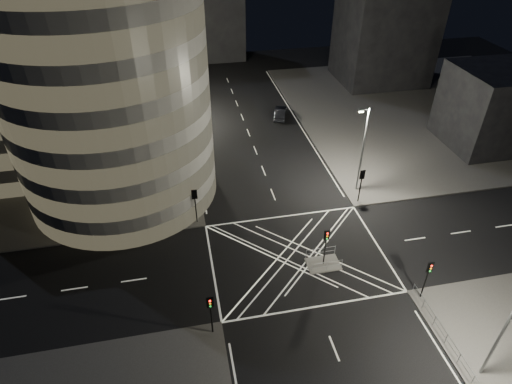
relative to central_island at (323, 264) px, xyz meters
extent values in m
plane|color=black|center=(-2.00, 1.50, -0.07)|extent=(120.00, 120.00, 0.00)
cube|color=#4B4946|center=(-31.00, 28.50, 0.00)|extent=(42.00, 42.00, 0.15)
cube|color=#4B4946|center=(27.00, 28.50, 0.00)|extent=(42.00, 42.00, 0.15)
cube|color=slate|center=(0.00, 0.00, 0.00)|extent=(3.00, 2.00, 0.15)
cylinder|color=#98968F|center=(-18.00, 15.50, 12.57)|extent=(20.00, 20.00, 25.00)
cube|color=#98968F|center=(-28.00, 25.50, 12.57)|extent=(20.00, 18.00, 25.00)
cube|color=#98968F|center=(-24.00, 43.50, 11.07)|extent=(24.00, 16.00, 22.00)
cube|color=black|center=(24.00, 41.50, 7.58)|extent=(14.00, 12.00, 15.00)
cube|color=black|center=(28.00, 17.50, 5.08)|extent=(10.00, 10.00, 10.00)
cube|color=black|center=(-6.00, 59.50, 8.93)|extent=(18.00, 8.00, 18.00)
cylinder|color=black|center=(-12.50, 10.50, 1.84)|extent=(0.32, 0.32, 3.53)
ellipsoid|color=black|center=(-12.50, 10.50, 4.97)|extent=(4.97, 4.97, 5.72)
cylinder|color=black|center=(-12.50, 16.50, 1.77)|extent=(0.32, 0.32, 3.39)
ellipsoid|color=black|center=(-12.50, 16.50, 4.84)|extent=(5.03, 5.03, 5.79)
cylinder|color=black|center=(-12.50, 22.50, 1.95)|extent=(0.32, 0.32, 3.75)
ellipsoid|color=black|center=(-12.50, 22.50, 4.90)|extent=(3.93, 3.93, 4.52)
cylinder|color=black|center=(-12.50, 28.50, 2.11)|extent=(0.32, 0.32, 4.08)
ellipsoid|color=black|center=(-12.50, 28.50, 5.33)|extent=(4.29, 4.29, 4.93)
cylinder|color=black|center=(-12.50, 34.50, 1.86)|extent=(0.32, 0.32, 3.56)
ellipsoid|color=black|center=(-12.50, 34.50, 4.58)|extent=(3.44, 3.44, 3.96)
cylinder|color=black|center=(-10.80, 8.30, 1.57)|extent=(0.12, 0.12, 3.00)
cube|color=black|center=(-10.80, 8.30, 3.52)|extent=(0.28, 0.22, 0.90)
cube|color=black|center=(-10.80, 8.30, 3.52)|extent=(0.55, 0.04, 1.10)
cylinder|color=black|center=(-10.80, -5.30, 1.57)|extent=(0.12, 0.12, 3.00)
cube|color=black|center=(-10.80, -5.30, 3.52)|extent=(0.28, 0.22, 0.90)
cube|color=black|center=(-10.80, -5.30, 3.52)|extent=(0.55, 0.04, 1.10)
cylinder|color=black|center=(6.80, 8.30, 1.57)|extent=(0.12, 0.12, 3.00)
cube|color=black|center=(6.80, 8.30, 3.52)|extent=(0.28, 0.22, 0.90)
cube|color=black|center=(6.80, 8.30, 3.52)|extent=(0.55, 0.04, 1.10)
cylinder|color=black|center=(6.80, -5.30, 1.57)|extent=(0.12, 0.12, 3.00)
cube|color=black|center=(6.80, -5.30, 3.52)|extent=(0.28, 0.22, 0.90)
cube|color=black|center=(6.80, -5.30, 3.52)|extent=(0.55, 0.04, 1.10)
cylinder|color=black|center=(0.00, 0.00, 1.57)|extent=(0.12, 0.12, 3.00)
cube|color=black|center=(0.00, 0.00, 3.52)|extent=(0.28, 0.22, 0.90)
cube|color=black|center=(0.00, 0.00, 3.52)|extent=(0.55, 0.04, 1.10)
cylinder|color=slate|center=(-11.50, 13.50, 5.08)|extent=(0.20, 0.20, 10.00)
cylinder|color=slate|center=(-11.05, 13.50, 9.93)|extent=(0.90, 0.10, 0.10)
cube|color=slate|center=(-10.60, 13.50, 9.83)|extent=(0.50, 0.25, 0.18)
cube|color=white|center=(-10.60, 13.50, 9.72)|extent=(0.42, 0.20, 0.05)
cylinder|color=slate|center=(-11.50, 31.50, 5.08)|extent=(0.20, 0.20, 10.00)
cylinder|color=slate|center=(-11.05, 31.50, 9.93)|extent=(0.90, 0.10, 0.10)
cube|color=slate|center=(-10.60, 31.50, 9.83)|extent=(0.50, 0.25, 0.18)
cube|color=white|center=(-10.60, 31.50, 9.72)|extent=(0.42, 0.20, 0.05)
cylinder|color=slate|center=(7.50, 10.50, 5.08)|extent=(0.20, 0.20, 10.00)
cylinder|color=slate|center=(7.05, 10.50, 9.93)|extent=(0.90, 0.10, 0.10)
cube|color=slate|center=(6.60, 10.50, 9.83)|extent=(0.50, 0.25, 0.18)
cube|color=white|center=(6.60, 10.50, 9.72)|extent=(0.42, 0.20, 0.05)
cylinder|color=slate|center=(7.50, -12.50, 5.08)|extent=(0.20, 0.20, 10.00)
cube|color=slate|center=(6.30, -10.65, 0.62)|extent=(0.06, 11.70, 1.10)
cube|color=slate|center=(0.00, -0.90, 0.62)|extent=(2.80, 0.06, 1.10)
cube|color=slate|center=(0.00, 0.90, 0.62)|extent=(2.80, 0.06, 1.10)
imported|color=black|center=(3.51, 30.25, 0.70)|extent=(3.02, 4.95, 1.54)
camera|label=1|loc=(-11.58, -26.08, 28.37)|focal=30.00mm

